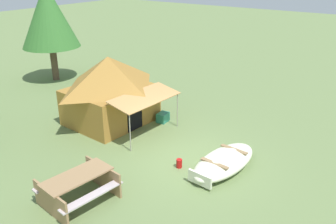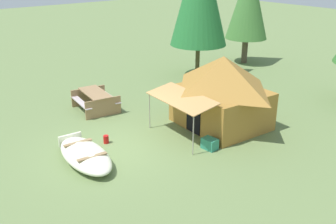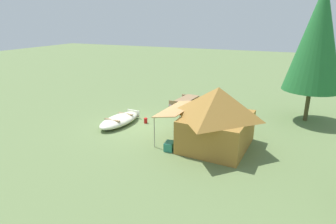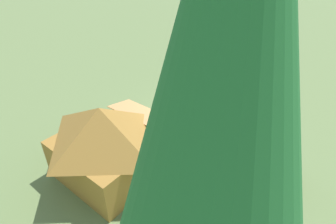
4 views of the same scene
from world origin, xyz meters
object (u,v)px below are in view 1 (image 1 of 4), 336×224
(canvas_cabin_tent, at_px, (110,89))
(picnic_table, at_px, (78,185))
(cooler_box, at_px, (163,117))
(fuel_can, at_px, (179,163))
(beached_rowboat, at_px, (224,162))
(pine_tree_back_right, at_px, (48,16))

(canvas_cabin_tent, bearing_deg, picnic_table, -145.74)
(cooler_box, distance_m, fuel_can, 3.52)
(beached_rowboat, xyz_separation_m, pine_tree_back_right, (2.90, 11.70, 3.15))
(beached_rowboat, height_order, picnic_table, picnic_table)
(beached_rowboat, relative_size, cooler_box, 5.83)
(cooler_box, relative_size, fuel_can, 1.77)
(beached_rowboat, distance_m, picnic_table, 4.41)
(beached_rowboat, bearing_deg, pine_tree_back_right, 76.06)
(picnic_table, xyz_separation_m, cooler_box, (5.47, 1.23, -0.31))
(picnic_table, distance_m, pine_tree_back_right, 11.76)
(cooler_box, bearing_deg, beached_rowboat, -115.98)
(canvas_cabin_tent, bearing_deg, beached_rowboat, -96.46)
(picnic_table, relative_size, fuel_can, 7.17)
(beached_rowboat, bearing_deg, canvas_cabin_tent, 83.54)
(fuel_can, bearing_deg, beached_rowboat, -57.55)
(canvas_cabin_tent, distance_m, pine_tree_back_right, 7.07)
(pine_tree_back_right, bearing_deg, cooler_box, -98.00)
(canvas_cabin_tent, xyz_separation_m, picnic_table, (-4.30, -2.93, -0.89))
(picnic_table, bearing_deg, canvas_cabin_tent, 34.26)
(picnic_table, relative_size, cooler_box, 4.05)
(canvas_cabin_tent, height_order, fuel_can, canvas_cabin_tent)
(picnic_table, height_order, cooler_box, picnic_table)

